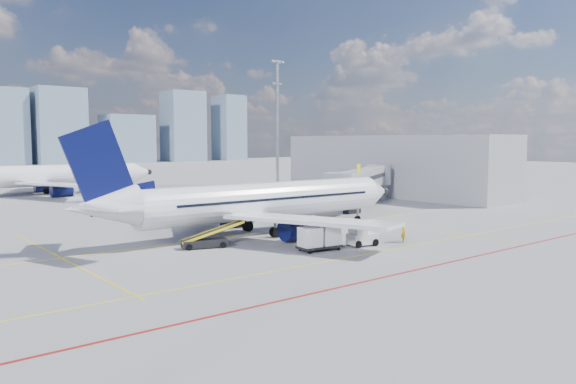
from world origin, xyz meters
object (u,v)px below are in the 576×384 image
(baggage_tug, at_px, (361,237))
(ramp_worker, at_px, (404,232))
(belt_loader, at_px, (206,241))
(main_aircraft, at_px, (255,202))
(second_aircraft, at_px, (45,176))
(cargo_dolly, at_px, (319,237))

(baggage_tug, relative_size, ramp_worker, 1.45)
(baggage_tug, xyz_separation_m, belt_loader, (-10.91, 7.76, -0.26))
(belt_loader, bearing_deg, main_aircraft, 38.10)
(second_aircraft, distance_m, baggage_tug, 65.92)
(belt_loader, height_order, ramp_worker, belt_loader)
(second_aircraft, bearing_deg, cargo_dolly, -85.01)
(belt_loader, bearing_deg, baggage_tug, -18.18)
(main_aircraft, bearing_deg, baggage_tug, -68.82)
(main_aircraft, height_order, second_aircraft, second_aircraft)
(ramp_worker, bearing_deg, second_aircraft, 43.66)
(belt_loader, bearing_deg, cargo_dolly, -28.86)
(second_aircraft, height_order, baggage_tug, second_aircraft)
(second_aircraft, bearing_deg, ramp_worker, -77.84)
(cargo_dolly, relative_size, belt_loader, 0.70)
(cargo_dolly, distance_m, ramp_worker, 8.76)
(main_aircraft, relative_size, ramp_worker, 19.69)
(second_aircraft, relative_size, cargo_dolly, 9.69)
(baggage_tug, distance_m, cargo_dolly, 4.27)
(second_aircraft, distance_m, cargo_dolly, 64.78)
(main_aircraft, relative_size, cargo_dolly, 9.51)
(baggage_tug, distance_m, ramp_worker, 4.50)
(second_aircraft, xyz_separation_m, cargo_dolly, (3.61, -64.64, -2.12))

